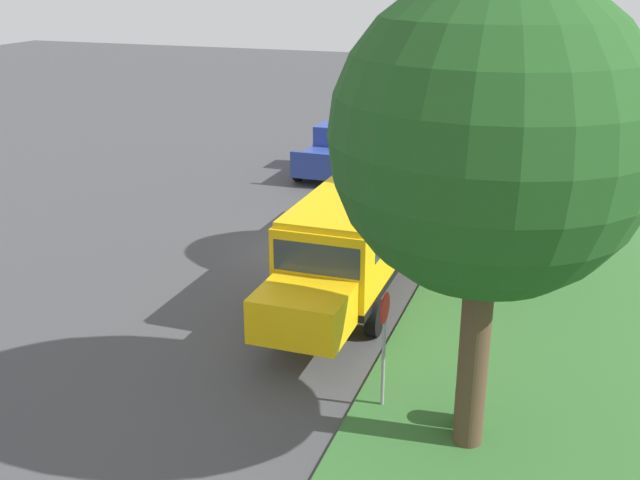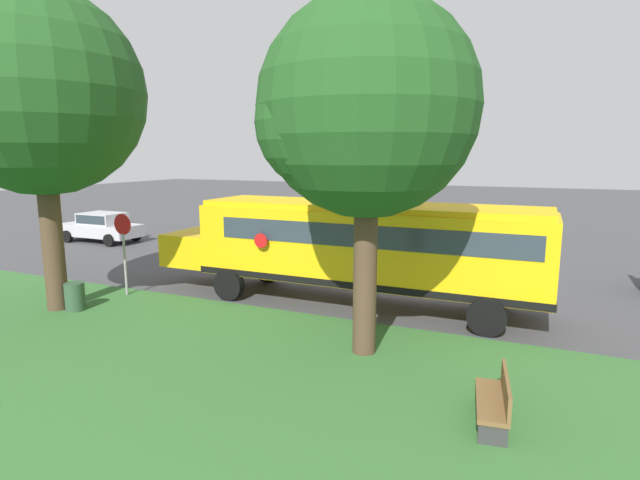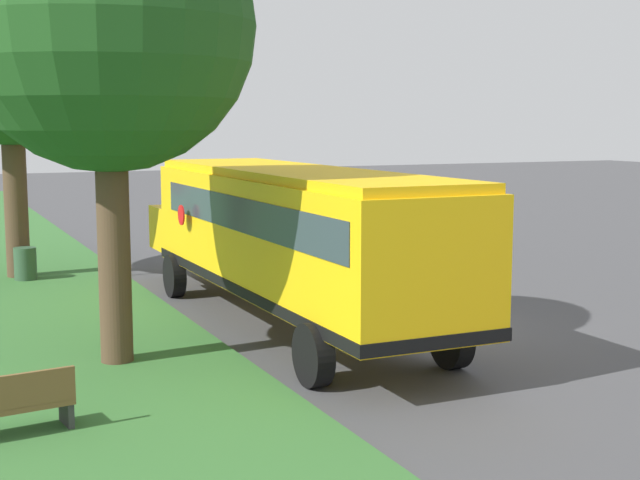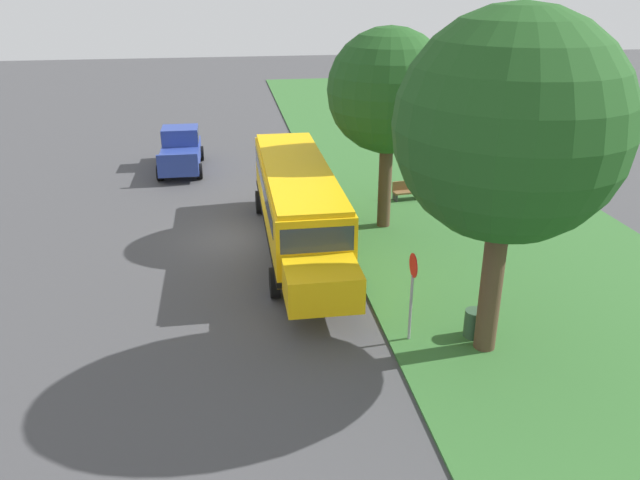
{
  "view_description": "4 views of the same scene",
  "coord_description": "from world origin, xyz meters",
  "px_view_note": "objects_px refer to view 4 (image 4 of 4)",
  "views": [
    {
      "loc": [
        -7.99,
        22.17,
        9.13
      ],
      "look_at": [
        -1.2,
        2.75,
        1.57
      ],
      "focal_mm": 42.0,
      "sensor_mm": 36.0,
      "label": 1
    },
    {
      "loc": [
        -16.47,
        -3.86,
        4.61
      ],
      "look_at": [
        -2.56,
        2.32,
        1.99
      ],
      "focal_mm": 28.0,
      "sensor_mm": 36.0,
      "label": 2
    },
    {
      "loc": [
        -8.99,
        -14.93,
        4.03
      ],
      "look_at": [
        0.17,
        4.99,
        1.14
      ],
      "focal_mm": 50.0,
      "sensor_mm": 36.0,
      "label": 3
    },
    {
      "loc": [
        0.24,
        23.12,
        9.71
      ],
      "look_at": [
        -2.6,
        4.6,
        1.7
      ],
      "focal_mm": 35.0,
      "sensor_mm": 36.0,
      "label": 4
    }
  ],
  "objects_px": {
    "oak_tree_roadside_mid": "(513,127)",
    "stop_sign": "(412,287)",
    "trash_bin": "(474,324)",
    "park_bench": "(410,191)",
    "school_bus": "(298,200)",
    "oak_tree_beside_bus": "(393,94)",
    "pickup_truck": "(181,149)"
  },
  "relations": [
    {
      "from": "oak_tree_beside_bus",
      "to": "park_bench",
      "type": "distance_m",
      "value": 6.26
    },
    {
      "from": "pickup_truck",
      "to": "oak_tree_roadside_mid",
      "type": "xyz_separation_m",
      "value": [
        -9.38,
        19.31,
        5.22
      ]
    },
    {
      "from": "pickup_truck",
      "to": "oak_tree_beside_bus",
      "type": "height_order",
      "value": "oak_tree_beside_bus"
    },
    {
      "from": "oak_tree_roadside_mid",
      "to": "stop_sign",
      "type": "bearing_deg",
      "value": -17.45
    },
    {
      "from": "trash_bin",
      "to": "stop_sign",
      "type": "bearing_deg",
      "value": -3.9
    },
    {
      "from": "pickup_truck",
      "to": "stop_sign",
      "type": "distance_m",
      "value": 20.04
    },
    {
      "from": "oak_tree_roadside_mid",
      "to": "park_bench",
      "type": "distance_m",
      "value": 13.75
    },
    {
      "from": "pickup_truck",
      "to": "oak_tree_beside_bus",
      "type": "xyz_separation_m",
      "value": [
        -8.83,
        10.12,
        4.44
      ]
    },
    {
      "from": "pickup_truck",
      "to": "oak_tree_beside_bus",
      "type": "relative_size",
      "value": 0.68
    },
    {
      "from": "stop_sign",
      "to": "school_bus",
      "type": "bearing_deg",
      "value": -72.08
    },
    {
      "from": "pickup_truck",
      "to": "stop_sign",
      "type": "xyz_separation_m",
      "value": [
        -7.3,
        18.65,
        0.66
      ]
    },
    {
      "from": "oak_tree_roadside_mid",
      "to": "stop_sign",
      "type": "relative_size",
      "value": 3.35
    },
    {
      "from": "park_bench",
      "to": "oak_tree_roadside_mid",
      "type": "bearing_deg",
      "value": 83.83
    },
    {
      "from": "oak_tree_beside_bus",
      "to": "trash_bin",
      "type": "relative_size",
      "value": 8.89
    },
    {
      "from": "school_bus",
      "to": "park_bench",
      "type": "height_order",
      "value": "school_bus"
    },
    {
      "from": "park_bench",
      "to": "trash_bin",
      "type": "relative_size",
      "value": 1.84
    },
    {
      "from": "oak_tree_beside_bus",
      "to": "trash_bin",
      "type": "height_order",
      "value": "oak_tree_beside_bus"
    },
    {
      "from": "school_bus",
      "to": "oak_tree_beside_bus",
      "type": "xyz_separation_m",
      "value": [
        -3.86,
        -1.36,
        3.59
      ]
    },
    {
      "from": "oak_tree_roadside_mid",
      "to": "trash_bin",
      "type": "distance_m",
      "value": 5.87
    },
    {
      "from": "trash_bin",
      "to": "school_bus",
      "type": "bearing_deg",
      "value": -60.14
    },
    {
      "from": "stop_sign",
      "to": "trash_bin",
      "type": "distance_m",
      "value": 2.27
    },
    {
      "from": "stop_sign",
      "to": "park_bench",
      "type": "bearing_deg",
      "value": -106.26
    },
    {
      "from": "stop_sign",
      "to": "trash_bin",
      "type": "bearing_deg",
      "value": 176.1
    },
    {
      "from": "pickup_truck",
      "to": "oak_tree_beside_bus",
      "type": "distance_m",
      "value": 14.15
    },
    {
      "from": "oak_tree_beside_bus",
      "to": "park_bench",
      "type": "relative_size",
      "value": 4.84
    },
    {
      "from": "stop_sign",
      "to": "pickup_truck",
      "type": "bearing_deg",
      "value": -68.63
    },
    {
      "from": "school_bus",
      "to": "pickup_truck",
      "type": "height_order",
      "value": "school_bus"
    },
    {
      "from": "school_bus",
      "to": "oak_tree_beside_bus",
      "type": "bearing_deg",
      "value": -160.58
    },
    {
      "from": "oak_tree_beside_bus",
      "to": "park_bench",
      "type": "xyz_separation_m",
      "value": [
        -1.89,
        -3.19,
        -5.04
      ]
    },
    {
      "from": "school_bus",
      "to": "park_bench",
      "type": "bearing_deg",
      "value": -141.58
    },
    {
      "from": "park_bench",
      "to": "trash_bin",
      "type": "bearing_deg",
      "value": 82.56
    },
    {
      "from": "oak_tree_roadside_mid",
      "to": "trash_bin",
      "type": "height_order",
      "value": "oak_tree_roadside_mid"
    }
  ]
}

